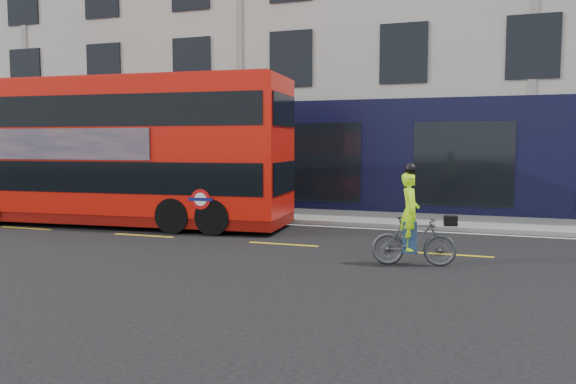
% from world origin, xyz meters
% --- Properties ---
extents(ground, '(120.00, 120.00, 0.00)m').
position_xyz_m(ground, '(0.00, 0.00, 0.00)').
color(ground, black).
rests_on(ground, ground).
extents(pavement, '(60.00, 3.00, 0.12)m').
position_xyz_m(pavement, '(0.00, 6.50, 0.06)').
color(pavement, gray).
rests_on(pavement, ground).
extents(kerb, '(60.00, 0.12, 0.13)m').
position_xyz_m(kerb, '(0.00, 5.00, 0.07)').
color(kerb, gray).
rests_on(kerb, ground).
extents(building_terrace, '(50.00, 10.07, 15.00)m').
position_xyz_m(building_terrace, '(0.00, 12.94, 7.49)').
color(building_terrace, '#BAB7AF').
rests_on(building_terrace, ground).
extents(road_edge_line, '(58.00, 0.10, 0.01)m').
position_xyz_m(road_edge_line, '(0.00, 4.70, 0.00)').
color(road_edge_line, silver).
rests_on(road_edge_line, ground).
extents(lane_dashes, '(58.00, 0.12, 0.01)m').
position_xyz_m(lane_dashes, '(0.00, 1.50, 0.00)').
color(lane_dashes, gold).
rests_on(lane_dashes, ground).
extents(bus, '(11.06, 3.28, 4.40)m').
position_xyz_m(bus, '(-2.03, 3.01, 2.25)').
color(bus, red).
rests_on(bus, ground).
extents(cyclist, '(1.75, 0.77, 2.09)m').
position_xyz_m(cyclist, '(7.29, 0.10, 0.70)').
color(cyclist, '#414446').
rests_on(cyclist, ground).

